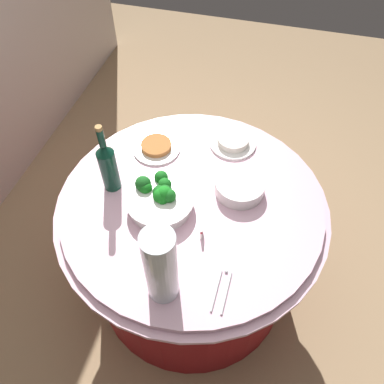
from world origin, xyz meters
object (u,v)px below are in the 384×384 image
(food_plate_rice, at_px, (233,141))
(wine_bottle, at_px, (108,165))
(food_plate_peanuts, at_px, (156,147))
(plate_stack, at_px, (240,186))
(decorative_fruit_vase, at_px, (161,269))
(label_placard_front, at_px, (202,230))
(serving_tongs, at_px, (222,290))
(broccoli_bowl, at_px, (160,198))

(food_plate_rice, bearing_deg, wine_bottle, 130.78)
(wine_bottle, relative_size, food_plate_rice, 1.53)
(food_plate_peanuts, distance_m, food_plate_rice, 0.36)
(plate_stack, xyz_separation_m, food_plate_peanuts, (0.15, 0.42, -0.02))
(wine_bottle, height_order, decorative_fruit_vase, decorative_fruit_vase)
(plate_stack, height_order, label_placard_front, plate_stack)
(decorative_fruit_vase, distance_m, food_plate_rice, 0.80)
(food_plate_peanuts, bearing_deg, decorative_fruit_vase, -159.44)
(plate_stack, xyz_separation_m, decorative_fruit_vase, (-0.51, 0.17, 0.12))
(decorative_fruit_vase, xyz_separation_m, food_plate_rice, (0.78, -0.09, -0.14))
(serving_tongs, relative_size, food_plate_peanuts, 0.76)
(wine_bottle, height_order, label_placard_front, wine_bottle)
(label_placard_front, bearing_deg, wine_bottle, 72.05)
(decorative_fruit_vase, bearing_deg, wine_bottle, 42.02)
(plate_stack, bearing_deg, serving_tongs, -176.81)
(food_plate_peanuts, relative_size, label_placard_front, 4.00)
(wine_bottle, bearing_deg, decorative_fruit_vase, -137.98)
(decorative_fruit_vase, bearing_deg, label_placard_front, -15.49)
(plate_stack, distance_m, food_plate_rice, 0.28)
(plate_stack, relative_size, label_placard_front, 3.82)
(plate_stack, height_order, food_plate_peanuts, plate_stack)
(wine_bottle, bearing_deg, food_plate_peanuts, -23.10)
(plate_stack, bearing_deg, label_placard_front, 158.17)
(serving_tongs, height_order, food_plate_rice, food_plate_rice)
(food_plate_peanuts, bearing_deg, food_plate_rice, -69.49)
(food_plate_peanuts, xyz_separation_m, label_placard_front, (-0.40, -0.32, 0.02))
(broccoli_bowl, bearing_deg, wine_bottle, 78.90)
(food_plate_rice, bearing_deg, decorative_fruit_vase, 173.42)
(serving_tongs, xyz_separation_m, label_placard_front, (0.21, 0.13, 0.03))
(wine_bottle, xyz_separation_m, food_plate_rice, (0.39, -0.45, -0.11))
(wine_bottle, xyz_separation_m, serving_tongs, (-0.35, -0.56, -0.12))
(wine_bottle, distance_m, decorative_fruit_vase, 0.54)
(food_plate_peanuts, bearing_deg, broccoli_bowl, -158.68)
(wine_bottle, distance_m, food_plate_rice, 0.60)
(serving_tongs, distance_m, food_plate_peanuts, 0.75)
(plate_stack, xyz_separation_m, wine_bottle, (-0.11, 0.53, 0.10))
(broccoli_bowl, xyz_separation_m, serving_tongs, (-0.30, -0.33, -0.04))
(wine_bottle, bearing_deg, broccoli_bowl, -101.10)
(wine_bottle, bearing_deg, plate_stack, -77.85)
(decorative_fruit_vase, xyz_separation_m, serving_tongs, (0.05, -0.20, -0.15))
(wine_bottle, xyz_separation_m, decorative_fruit_vase, (-0.40, -0.36, 0.02))
(plate_stack, xyz_separation_m, serving_tongs, (-0.46, -0.03, -0.03))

